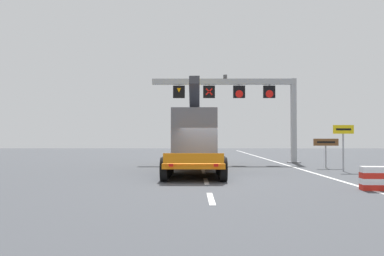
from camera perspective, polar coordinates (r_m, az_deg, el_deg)
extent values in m
plane|color=#424449|center=(19.03, 1.97, -7.43)|extent=(112.00, 112.00, 0.00)
cube|color=silver|center=(13.08, 2.73, -10.15)|extent=(0.20, 2.60, 0.01)
cube|color=silver|center=(18.19, 2.03, -7.69)|extent=(0.20, 2.60, 0.01)
cube|color=silver|center=(23.32, 1.65, -6.31)|extent=(0.20, 2.60, 0.01)
cube|color=silver|center=(28.46, 1.40, -5.43)|extent=(0.20, 2.60, 0.01)
cube|color=silver|center=(33.60, 1.23, -4.82)|extent=(0.20, 2.60, 0.01)
cube|color=silver|center=(38.74, 1.11, -4.37)|extent=(0.20, 2.60, 0.01)
cube|color=silver|center=(43.89, 1.01, -4.03)|extent=(0.20, 2.60, 0.01)
cube|color=silver|center=(49.04, 0.94, -3.75)|extent=(0.20, 2.60, 0.01)
cube|color=silver|center=(54.19, 0.88, -3.53)|extent=(0.20, 2.60, 0.01)
cube|color=silver|center=(59.34, 0.83, -3.35)|extent=(0.20, 2.60, 0.01)
cube|color=silver|center=(64.49, 0.78, -3.20)|extent=(0.20, 2.60, 0.01)
cube|color=silver|center=(31.71, 12.64, -4.99)|extent=(0.20, 63.00, 0.01)
cube|color=#9EA0A5|center=(32.46, 14.47, 1.04)|extent=(0.40, 0.40, 6.74)
cube|color=slate|center=(32.49, 14.51, -4.83)|extent=(0.90, 0.90, 0.08)
cube|color=#9EA0A5|center=(31.85, 4.65, 6.68)|extent=(11.49, 0.44, 0.44)
cube|color=#4C4C51|center=(31.92, 4.81, 7.39)|extent=(0.28, 0.40, 0.28)
cube|color=black|center=(32.22, 11.09, 5.15)|extent=(0.94, 0.24, 0.99)
cube|color=#9EA0A5|center=(32.29, 11.09, 6.11)|extent=(0.08, 0.08, 0.16)
cone|color=red|center=(32.08, 11.14, 4.86)|extent=(0.60, 0.02, 0.60)
cube|color=black|center=(31.86, 6.82, 5.21)|extent=(0.94, 0.24, 0.99)
cube|color=#9EA0A5|center=(31.93, 6.82, 6.18)|extent=(0.08, 0.08, 0.16)
cone|color=red|center=(31.71, 6.85, 4.92)|extent=(0.60, 0.02, 0.60)
cube|color=black|center=(31.68, 2.48, 5.24)|extent=(0.94, 0.24, 0.99)
cube|color=#9EA0A5|center=(31.75, 2.47, 6.22)|extent=(0.08, 0.08, 0.16)
cube|color=red|center=(31.55, 2.48, 5.27)|extent=(0.58, 0.02, 0.58)
cube|color=red|center=(31.55, 2.48, 5.27)|extent=(0.58, 0.02, 0.58)
cube|color=black|center=(31.68, -1.89, 5.24)|extent=(0.94, 0.24, 0.99)
cube|color=#9EA0A5|center=(31.75, -1.89, 6.21)|extent=(0.08, 0.08, 0.16)
cone|color=orange|center=(31.56, -1.90, 5.44)|extent=(0.34, 0.34, 0.35)
cube|color=orange|center=(22.52, 0.38, -4.64)|extent=(2.91, 10.43, 0.24)
cube|color=orange|center=(17.23, 0.22, -4.39)|extent=(2.66, 0.11, 0.44)
cylinder|color=black|center=(18.11, -4.05, -5.99)|extent=(0.33, 1.10, 1.10)
cylinder|color=black|center=(18.08, 4.56, -6.00)|extent=(0.33, 1.10, 1.10)
cylinder|color=black|center=(19.15, -3.77, -5.74)|extent=(0.33, 1.10, 1.10)
cylinder|color=black|center=(19.12, 4.36, -5.75)|extent=(0.33, 1.10, 1.10)
cylinder|color=black|center=(20.19, -3.53, -5.52)|extent=(0.33, 1.10, 1.10)
cylinder|color=black|center=(20.17, 4.18, -5.52)|extent=(0.33, 1.10, 1.10)
cylinder|color=black|center=(21.24, -3.31, -5.32)|extent=(0.33, 1.10, 1.10)
cylinder|color=black|center=(21.21, 4.01, -5.32)|extent=(0.33, 1.10, 1.10)
cylinder|color=black|center=(22.28, -3.11, -5.14)|extent=(0.33, 1.10, 1.10)
cylinder|color=black|center=(22.26, 3.86, -5.14)|extent=(0.33, 1.10, 1.10)
cube|color=gold|center=(29.58, 0.50, -1.22)|extent=(2.61, 3.23, 3.10)
cube|color=black|center=(29.59, 0.50, 0.13)|extent=(2.64, 3.25, 0.60)
cylinder|color=black|center=(30.53, -1.91, -4.14)|extent=(0.35, 1.10, 1.10)
cylinder|color=black|center=(30.52, 2.94, -4.14)|extent=(0.35, 1.10, 1.10)
cylinder|color=black|center=(28.54, -2.11, -4.33)|extent=(0.35, 1.10, 1.10)
cylinder|color=black|center=(28.52, 3.08, -4.33)|extent=(0.35, 1.10, 1.10)
cube|color=#565B66|center=(22.88, 0.39, -0.91)|extent=(2.44, 5.74, 2.70)
cube|color=#2D2D33|center=(22.13, 0.37, 4.17)|extent=(0.59, 2.95, 2.29)
cube|color=red|center=(17.24, -3.05, -5.39)|extent=(0.20, 0.06, 0.12)
cube|color=red|center=(17.22, 3.50, -5.39)|extent=(0.20, 0.06, 0.12)
cylinder|color=#9EA0A5|center=(25.05, 21.01, -2.75)|extent=(0.10, 0.10, 2.75)
cube|color=yellow|center=(24.99, 21.03, -0.19)|extent=(1.22, 0.06, 0.52)
cube|color=black|center=(24.95, 21.06, -0.18)|extent=(0.88, 0.01, 0.12)
cylinder|color=#9EA0A5|center=(27.40, 18.76, -3.49)|extent=(0.10, 0.10, 1.94)
cube|color=brown|center=(27.33, 18.79, -1.95)|extent=(1.63, 0.06, 0.46)
cube|color=black|center=(27.30, 18.81, -1.95)|extent=(1.18, 0.01, 0.12)
cube|color=red|center=(16.62, 24.88, -7.79)|extent=(1.03, 0.57, 0.23)
cube|color=white|center=(16.59, 24.87, -7.01)|extent=(1.03, 0.57, 0.22)
cube|color=red|center=(16.57, 24.87, -6.24)|extent=(1.03, 0.57, 0.23)
cube|color=white|center=(16.56, 24.86, -5.46)|extent=(1.03, 0.57, 0.23)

